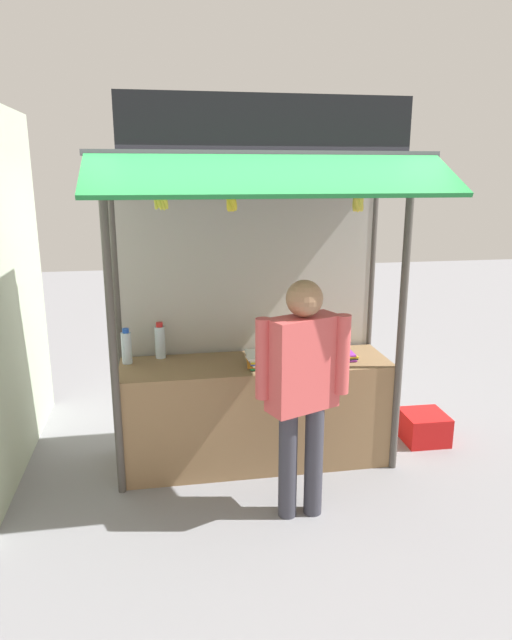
{
  "coord_description": "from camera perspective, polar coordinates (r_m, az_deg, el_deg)",
  "views": [
    {
      "loc": [
        -0.72,
        -4.21,
        2.33
      ],
      "look_at": [
        0.0,
        0.0,
        1.21
      ],
      "focal_mm": 31.56,
      "sensor_mm": 36.0,
      "label": 1
    }
  ],
  "objects": [
    {
      "name": "ground_plane",
      "position": [
        4.86,
        0.0,
        -13.94
      ],
      "size": [
        20.0,
        20.0,
        0.0
      ],
      "primitive_type": "plane",
      "color": "gray"
    },
    {
      "name": "stall_counter",
      "position": [
        4.67,
        0.0,
        -9.3
      ],
      "size": [
        2.16,
        0.62,
        0.86
      ],
      "primitive_type": "cube",
      "color": "olive",
      "rests_on": "ground"
    },
    {
      "name": "stall_structure",
      "position": [
        4.39,
        -0.16,
        6.18
      ],
      "size": [
        2.36,
        1.41,
        2.82
      ],
      "color": "#4C4742",
      "rests_on": "ground"
    },
    {
      "name": "water_bottle_front_left",
      "position": [
        4.69,
        0.32,
        -2.19
      ],
      "size": [
        0.06,
        0.06,
        0.23
      ],
      "color": "silver",
      "rests_on": "stall_counter"
    },
    {
      "name": "water_bottle_right",
      "position": [
        4.65,
        -9.7,
        -2.14
      ],
      "size": [
        0.08,
        0.08,
        0.3
      ],
      "color": "silver",
      "rests_on": "stall_counter"
    },
    {
      "name": "water_bottle_rear_center",
      "position": [
        4.63,
        1.36,
        -2.23
      ],
      "size": [
        0.07,
        0.07,
        0.26
      ],
      "color": "silver",
      "rests_on": "stall_counter"
    },
    {
      "name": "water_bottle_far_left",
      "position": [
        4.57,
        -12.99,
        -2.69
      ],
      "size": [
        0.08,
        0.08,
        0.29
      ],
      "color": "silver",
      "rests_on": "stall_counter"
    },
    {
      "name": "magazine_stack_back_right",
      "position": [
        4.65,
        8.83,
        -3.53
      ],
      "size": [
        0.19,
        0.25,
        0.06
      ],
      "color": "purple",
      "rests_on": "stall_counter"
    },
    {
      "name": "magazine_stack_mid_left",
      "position": [
        4.43,
        0.72,
        -4.04
      ],
      "size": [
        0.28,
        0.3,
        0.09
      ],
      "color": "black",
      "rests_on": "stall_counter"
    },
    {
      "name": "banana_bunch_inner_left",
      "position": [
        3.84,
        -2.51,
        11.86
      ],
      "size": [
        0.09,
        0.09,
        0.26
      ],
      "color": "#332D23"
    },
    {
      "name": "banana_bunch_leftmost",
      "position": [
        3.8,
        -9.64,
        12.15
      ],
      "size": [
        0.11,
        0.11,
        0.25
      ],
      "color": "#332D23"
    },
    {
      "name": "banana_bunch_rightmost",
      "position": [
        4.04,
        10.31,
        11.66
      ],
      "size": [
        0.1,
        0.1,
        0.28
      ],
      "color": "#332D23"
    },
    {
      "name": "vendor_person",
      "position": [
        3.75,
        4.75,
        -6.0
      ],
      "size": [
        0.63,
        0.37,
        1.67
      ],
      "rotation": [
        0.0,
        0.0,
        0.39
      ],
      "color": "#383842",
      "rests_on": "ground"
    },
    {
      "name": "plastic_crate",
      "position": [
        5.33,
        16.64,
        -10.36
      ],
      "size": [
        0.38,
        0.38,
        0.26
      ],
      "primitive_type": "cube",
      "rotation": [
        0.0,
        0.0,
        -0.02
      ],
      "color": "red",
      "rests_on": "ground"
    }
  ]
}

